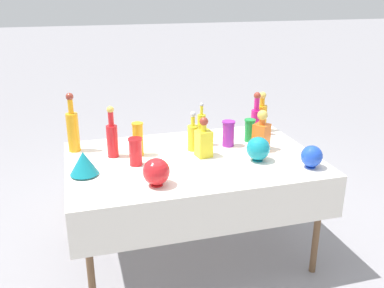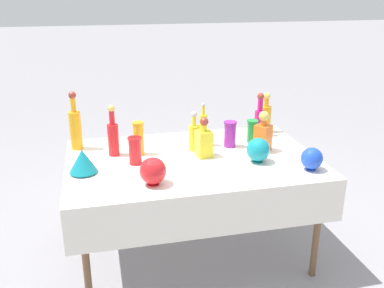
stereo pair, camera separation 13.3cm
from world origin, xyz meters
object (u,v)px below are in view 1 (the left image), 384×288
at_px(tall_bottle_4, 201,129).
at_px(round_bowl_1, 156,172).
at_px(tall_bottle_5, 261,115).
at_px(square_decanter_1, 204,141).
at_px(tall_bottle_1, 256,118).
at_px(tall_bottle_3, 193,136).
at_px(round_bowl_0, 312,156).
at_px(slender_vase_0, 138,138).
at_px(slender_vase_1, 228,133).
at_px(tall_bottle_0, 112,137).
at_px(fluted_vase_0, 84,163).
at_px(cardboard_box_behind_right, 115,186).
at_px(slender_vase_3, 136,151).
at_px(slender_vase_2, 250,129).
at_px(round_bowl_2, 258,149).
at_px(cardboard_box_behind_left, 111,185).
at_px(tall_bottle_2, 73,128).
at_px(square_decanter_0, 261,133).

relative_size(tall_bottle_4, round_bowl_1, 1.91).
bearing_deg(tall_bottle_5, square_decanter_1, -146.58).
bearing_deg(tall_bottle_1, round_bowl_1, -143.53).
height_order(tall_bottle_3, tall_bottle_4, tall_bottle_4).
bearing_deg(round_bowl_1, round_bowl_0, -0.77).
bearing_deg(tall_bottle_1, round_bowl_0, -83.60).
height_order(tall_bottle_3, slender_vase_0, tall_bottle_3).
bearing_deg(tall_bottle_3, slender_vase_1, 1.96).
distance_m(tall_bottle_0, tall_bottle_5, 1.24).
bearing_deg(fluted_vase_0, tall_bottle_5, 19.68).
bearing_deg(round_bowl_0, cardboard_box_behind_right, 130.71).
bearing_deg(slender_vase_0, tall_bottle_3, -0.69).
relative_size(slender_vase_3, cardboard_box_behind_right, 0.42).
height_order(tall_bottle_5, cardboard_box_behind_right, tall_bottle_5).
distance_m(tall_bottle_5, cardboard_box_behind_right, 1.48).
bearing_deg(slender_vase_0, slender_vase_2, 3.88).
height_order(round_bowl_1, cardboard_box_behind_right, round_bowl_1).
distance_m(round_bowl_1, cardboard_box_behind_right, 1.50).
bearing_deg(cardboard_box_behind_right, round_bowl_0, -49.29).
bearing_deg(slender_vase_1, round_bowl_1, -141.39).
distance_m(tall_bottle_0, tall_bottle_4, 0.65).
bearing_deg(round_bowl_2, slender_vase_1, 105.97).
bearing_deg(cardboard_box_behind_right, fluted_vase_0, -103.93).
bearing_deg(slender_vase_1, cardboard_box_behind_left, 135.21).
xyz_separation_m(tall_bottle_1, tall_bottle_3, (-0.57, -0.19, -0.03)).
height_order(tall_bottle_2, square_decanter_0, tall_bottle_2).
bearing_deg(slender_vase_1, cardboard_box_behind_right, 133.55).
distance_m(slender_vase_3, cardboard_box_behind_left, 1.20).
xyz_separation_m(square_decanter_0, slender_vase_3, (-0.91, -0.04, -0.03)).
height_order(tall_bottle_0, tall_bottle_3, tall_bottle_0).
height_order(tall_bottle_0, round_bowl_0, tall_bottle_0).
height_order(square_decanter_0, slender_vase_1, square_decanter_0).
xyz_separation_m(tall_bottle_2, slender_vase_3, (0.38, -0.38, -0.07)).
distance_m(tall_bottle_1, tall_bottle_3, 0.60).
distance_m(tall_bottle_0, tall_bottle_3, 0.56).
relative_size(tall_bottle_2, slender_vase_1, 2.23).
bearing_deg(tall_bottle_5, slender_vase_2, -132.37).
height_order(tall_bottle_5, round_bowl_1, tall_bottle_5).
bearing_deg(tall_bottle_2, slender_vase_3, -44.59).
bearing_deg(square_decanter_0, tall_bottle_5, 65.51).
relative_size(fluted_vase_0, cardboard_box_behind_right, 0.40).
bearing_deg(slender_vase_1, slender_vase_0, -179.60).
bearing_deg(slender_vase_3, square_decanter_1, 3.15).
relative_size(slender_vase_2, fluted_vase_0, 0.97).
height_order(round_bowl_1, round_bowl_2, round_bowl_1).
bearing_deg(tall_bottle_1, cardboard_box_behind_left, 150.62).
bearing_deg(round_bowl_0, round_bowl_2, 144.75).
height_order(tall_bottle_0, tall_bottle_4, tall_bottle_0).
bearing_deg(round_bowl_0, tall_bottle_3, 141.60).
relative_size(tall_bottle_0, fluted_vase_0, 2.03).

